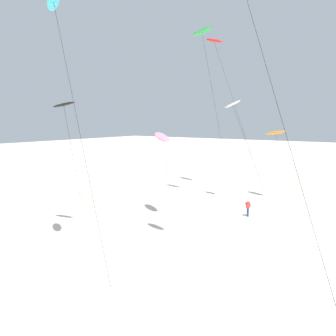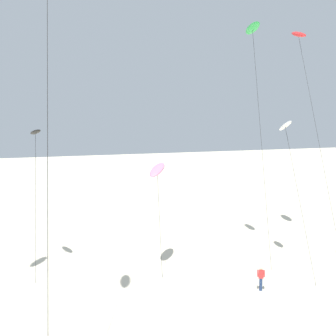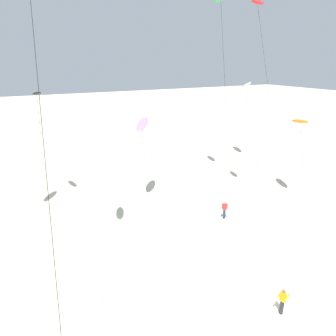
# 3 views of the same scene
# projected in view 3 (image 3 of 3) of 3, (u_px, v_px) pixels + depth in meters

# --- Properties ---
(ground_plane) EXTENTS (260.00, 260.00, 0.00)m
(ground_plane) POSITION_uv_depth(u_px,v_px,m) (276.00, 291.00, 19.34)
(ground_plane) COLOR beige
(kite_pink) EXTENTS (2.73, 3.66, 8.53)m
(kite_pink) POSITION_uv_depth(u_px,v_px,m) (142.00, 124.00, 29.38)
(kite_pink) COLOR pink
(kite_pink) RESTS_ON ground
(kite_red) EXTENTS (2.93, 10.08, 20.55)m
(kite_red) POSITION_uv_depth(u_px,v_px,m) (257.00, 3.00, 34.76)
(kite_red) COLOR red
(kite_red) RESTS_ON ground
(kite_black) EXTENTS (1.14, 4.52, 11.13)m
(kite_black) POSITION_uv_depth(u_px,v_px,m) (37.00, 95.00, 27.79)
(kite_black) COLOR black
(kite_black) RESTS_ON ground
(kite_white) EXTENTS (2.00, 6.65, 11.89)m
(kite_white) POSITION_uv_depth(u_px,v_px,m) (246.00, 86.00, 30.47)
(kite_white) COLOR white
(kite_white) RESTS_ON ground
(kite_orange) EXTENTS (2.29, 4.47, 8.43)m
(kite_orange) POSITION_uv_depth(u_px,v_px,m) (300.00, 121.00, 30.18)
(kite_orange) COLOR orange
(kite_orange) RESTS_ON ground
(kite_flyer_nearest) EXTENTS (0.72, 0.72, 1.67)m
(kite_flyer_nearest) POSITION_uv_depth(u_px,v_px,m) (224.00, 209.00, 27.94)
(kite_flyer_nearest) COLOR navy
(kite_flyer_nearest) RESTS_ON ground
(kite_flyer_middle) EXTENTS (0.57, 0.59, 1.67)m
(kite_flyer_middle) POSITION_uv_depth(u_px,v_px,m) (283.00, 301.00, 17.33)
(kite_flyer_middle) COLOR #33333D
(kite_flyer_middle) RESTS_ON ground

